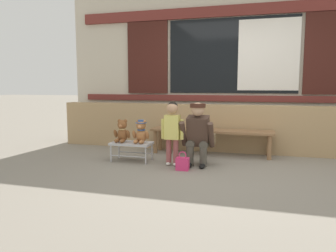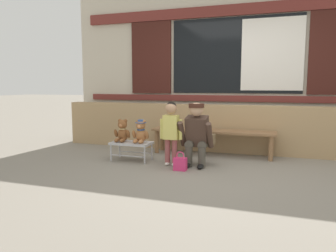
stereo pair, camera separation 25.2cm
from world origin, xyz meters
name	(u,v)px [view 2 (the right image)]	position (x,y,z in m)	size (l,w,h in m)	color
ground_plane	(215,172)	(0.00, 0.00, 0.00)	(60.00, 60.00, 0.00)	gray
brick_low_wall	(230,129)	(0.00, 1.43, 0.42)	(6.51, 0.25, 0.85)	tan
shop_facade	(236,62)	(0.00, 1.94, 1.63)	(6.64, 0.26, 3.23)	beige
wooden_bench_long	(212,134)	(-0.25, 1.06, 0.37)	(2.10, 0.40, 0.44)	#8E6642
small_display_bench	(131,144)	(-1.40, 0.24, 0.27)	(0.64, 0.36, 0.30)	#BCBCC1
teddy_bear_plain	(122,131)	(-1.56, 0.24, 0.46)	(0.28, 0.26, 0.36)	brown
teddy_bear_with_hat	(141,132)	(-1.24, 0.24, 0.47)	(0.28, 0.27, 0.36)	#A86B3D
child_standing	(171,126)	(-0.70, 0.15, 0.59)	(0.35, 0.18, 0.96)	#994C4C
adult_crouching	(197,134)	(-0.32, 0.27, 0.48)	(0.50, 0.49, 0.95)	#4C473D
handbag_on_ground	(180,164)	(-0.48, -0.09, 0.10)	(0.18, 0.11, 0.27)	#E53370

